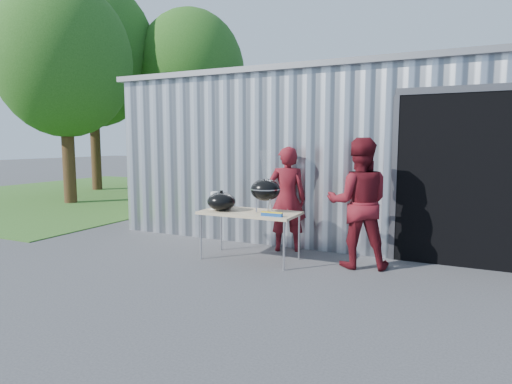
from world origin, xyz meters
The scene contains 14 objects.
ground centered at (0.00, 0.00, 0.00)m, with size 80.00×80.00×0.00m, color #3C3C3F.
building centered at (0.92, 4.59, 1.54)m, with size 8.20×6.20×3.10m.
grass_patch centered at (-9.00, 6.00, 0.01)m, with size 10.00×12.00×0.02m, color #2D591E.
tree_left centered at (-7.50, 4.00, 4.16)m, with size 3.86×3.86×6.39m.
tree_mid centered at (-9.50, 7.00, 5.05)m, with size 4.67×4.67×7.74m.
tree_far centered at (-6.50, 9.00, 4.44)m, with size 4.12×4.12×6.83m.
folding_table centered at (0.08, 0.74, 0.71)m, with size 1.50×0.75×0.75m.
kettle_grill centered at (0.31, 0.80, 1.17)m, with size 0.46×0.46×0.94m.
grill_lid centered at (-0.36, 0.64, 0.89)m, with size 0.44×0.44×0.32m.
paper_towels centered at (-0.52, 0.69, 0.89)m, with size 0.12×0.12×0.28m, color white.
white_tub centered at (-0.47, 0.93, 0.80)m, with size 0.20×0.15×0.10m, color white.
foil_box centered at (0.55, 0.49, 0.78)m, with size 0.32×0.05×0.06m.
person_cook centered at (0.39, 1.49, 0.87)m, with size 0.63×0.42×1.74m, color maroon.
person_bystander centered at (1.66, 1.07, 0.94)m, with size 0.91×0.71×1.87m, color maroon.
Camera 1 is at (2.93, -5.07, 1.80)m, focal length 30.00 mm.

